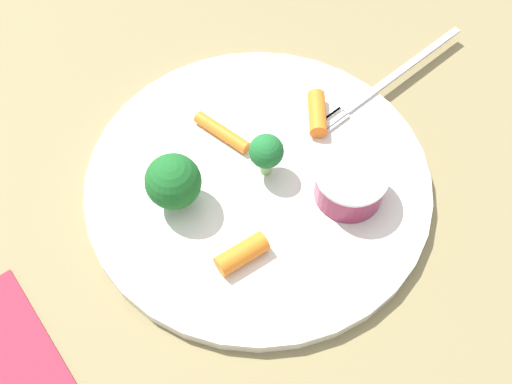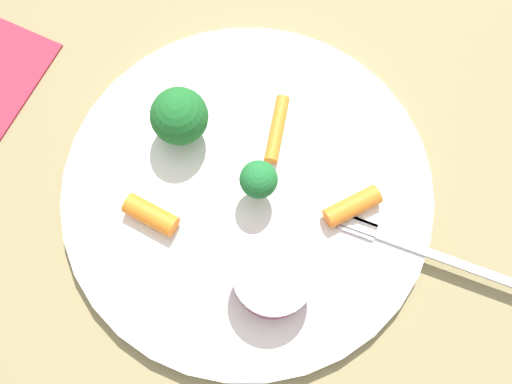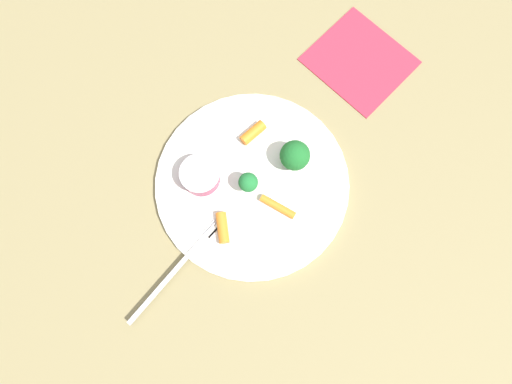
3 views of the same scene
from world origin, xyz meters
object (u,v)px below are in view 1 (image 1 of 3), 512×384
(carrot_stick_2, at_px, (317,113))
(fork, at_px, (391,78))
(carrot_stick_1, at_px, (222,132))
(broccoli_floret_1, at_px, (173,182))
(carrot_stick_0, at_px, (242,254))
(plate, at_px, (258,181))
(broccoli_floret_0, at_px, (267,153))
(sauce_cup, at_px, (350,184))

(carrot_stick_2, xyz_separation_m, fork, (-0.08, 0.02, -0.01))
(carrot_stick_1, bearing_deg, broccoli_floret_1, 17.09)
(broccoli_floret_1, height_order, carrot_stick_0, broccoli_floret_1)
(plate, distance_m, broccoli_floret_0, 0.03)
(broccoli_floret_0, height_order, fork, broccoli_floret_0)
(plate, xyz_separation_m, carrot_stick_1, (-0.01, -0.05, 0.01))
(sauce_cup, relative_size, broccoli_floret_0, 1.37)
(carrot_stick_1, relative_size, fork, 0.30)
(plate, distance_m, broccoli_floret_1, 0.08)
(carrot_stick_2, bearing_deg, broccoli_floret_0, 6.30)
(sauce_cup, distance_m, carrot_stick_0, 0.10)
(broccoli_floret_0, bearing_deg, carrot_stick_1, -89.30)
(carrot_stick_0, height_order, carrot_stick_1, carrot_stick_0)
(plate, xyz_separation_m, carrot_stick_0, (0.06, 0.04, 0.01))
(broccoli_floret_0, distance_m, fork, 0.16)
(plate, relative_size, carrot_stick_1, 5.20)
(carrot_stick_0, height_order, fork, carrot_stick_0)
(broccoli_floret_0, relative_size, fork, 0.23)
(broccoli_floret_1, bearing_deg, carrot_stick_1, -162.91)
(carrot_stick_1, distance_m, carrot_stick_2, 0.08)
(sauce_cup, relative_size, carrot_stick_2, 1.32)
(broccoli_floret_1, relative_size, carrot_stick_2, 1.16)
(sauce_cup, height_order, broccoli_floret_1, broccoli_floret_1)
(broccoli_floret_1, xyz_separation_m, carrot_stick_2, (-0.14, 0.02, -0.02))
(broccoli_floret_1, bearing_deg, carrot_stick_2, 170.67)
(fork, bearing_deg, carrot_stick_1, -22.04)
(fork, bearing_deg, broccoli_floret_1, -10.33)
(broccoli_floret_0, bearing_deg, fork, 176.33)
(plate, distance_m, carrot_stick_2, 0.08)
(broccoli_floret_1, relative_size, carrot_stick_1, 0.92)
(broccoli_floret_1, relative_size, carrot_stick_0, 1.23)
(carrot_stick_0, distance_m, fork, 0.23)
(carrot_stick_0, relative_size, carrot_stick_2, 0.94)
(carrot_stick_0, bearing_deg, fork, -171.76)
(broccoli_floret_0, bearing_deg, sauce_cup, 115.73)
(carrot_stick_1, bearing_deg, carrot_stick_2, 147.85)
(plate, bearing_deg, carrot_stick_1, -99.14)
(broccoli_floret_1, distance_m, fork, 0.23)
(plate, xyz_separation_m, broccoli_floret_0, (-0.01, 0.00, 0.03))
(sauce_cup, bearing_deg, carrot_stick_0, -11.20)
(carrot_stick_2, bearing_deg, sauce_cup, 59.70)
(fork, bearing_deg, carrot_stick_0, 8.24)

